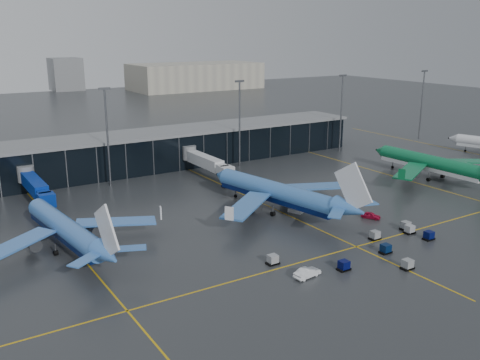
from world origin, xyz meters
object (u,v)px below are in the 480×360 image
service_van_white (307,273)px  airliner_aer_lingus (431,154)px  baggage_carts (380,245)px  airliner_arkefly (64,216)px  airliner_klm_near (276,181)px  service_van_red (371,215)px  mobile_airstair (296,209)px

service_van_white → airliner_aer_lingus: bearing=-73.1°
airliner_aer_lingus → baggage_carts: 56.88m
airliner_arkefly → airliner_klm_near: (45.63, -2.96, 0.71)m
service_van_red → service_van_white: service_van_white is taller
airliner_klm_near → baggage_carts: bearing=-93.5°
airliner_aer_lingus → airliner_arkefly: bearing=177.1°
airliner_aer_lingus → mobile_airstair: airliner_aer_lingus is taller
airliner_arkefly → service_van_red: (59.89, -18.33, -5.57)m
airliner_klm_near → airliner_aer_lingus: size_ratio=1.03×
airliner_klm_near → airliner_aer_lingus: airliner_klm_near is taller
baggage_carts → mobile_airstair: size_ratio=9.15×
airliner_arkefly → service_van_white: 45.30m
airliner_arkefly → service_van_white: (30.05, -33.45, -5.47)m
airliner_arkefly → service_van_red: bearing=-23.3°
baggage_carts → service_van_white: baggage_carts is taller
airliner_aer_lingus → service_van_white: 74.78m
baggage_carts → service_van_red: (10.74, 12.99, -0.05)m
airliner_klm_near → airliner_aer_lingus: bearing=-10.4°
airliner_aer_lingus → service_van_white: airliner_aer_lingus is taller
airliner_arkefly → baggage_carts: size_ratio=1.17×
airliner_arkefly → mobile_airstair: 49.65m
baggage_carts → airliner_klm_near: bearing=97.1°
airliner_arkefly → airliner_klm_near: size_ratio=0.90×
baggage_carts → service_van_red: bearing=50.4°
airliner_aer_lingus → service_van_white: (-67.96, -30.62, -5.95)m
airliner_arkefly → mobile_airstair: bearing=-13.7°
mobile_airstair → service_van_white: (-18.88, -27.05, 0.05)m
mobile_airstair → service_van_white: mobile_airstair is taller
baggage_carts → service_van_white: bearing=-173.6°
service_van_red → baggage_carts: bearing=-157.9°
airliner_arkefly → airliner_klm_near: airliner_klm_near is taller
airliner_arkefly → service_van_red: size_ratio=9.84×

